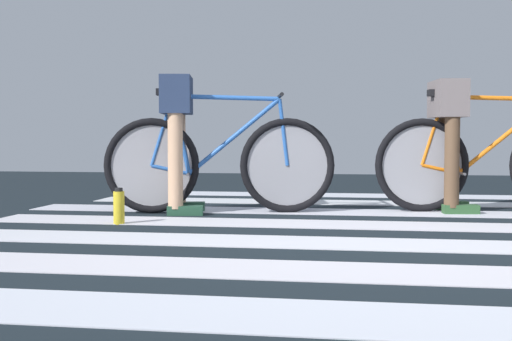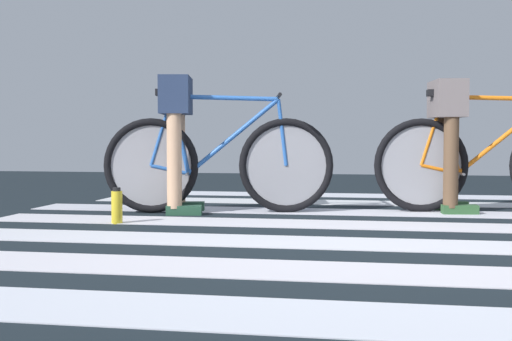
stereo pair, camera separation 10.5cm
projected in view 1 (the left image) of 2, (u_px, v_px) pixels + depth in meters
The scene contains 7 objects.
ground at pixel (388, 250), 3.48m from camera, with size 18.00×14.00×0.02m.
crosswalk_markings at pixel (395, 245), 3.56m from camera, with size 5.45×6.52×0.00m.
bicycle_1_of_2 at pixel (219, 162), 5.05m from camera, with size 1.72×0.55×0.93m.
cyclist_1_of_2 at pixel (177, 125), 5.03m from camera, with size 0.38×0.45×1.03m.
bicycle_2_of_2 at pixel (489, 162), 5.12m from camera, with size 1.73×0.52×0.93m.
cyclist_2_of_2 at pixel (448, 127), 5.11m from camera, with size 0.36×0.44×1.00m.
water_bottle at pixel (119, 207), 4.41m from camera, with size 0.07×0.07×0.24m.
Camera 1 is at (-0.15, -3.52, 0.59)m, focal length 47.24 mm.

